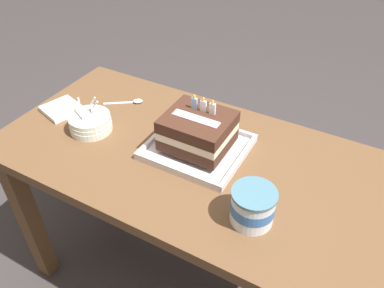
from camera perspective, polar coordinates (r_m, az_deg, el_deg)
ground_plane at (r=1.72m, az=-0.62°, el=-19.16°), size 8.00×8.00×0.00m
dining_table at (r=1.26m, az=-0.80°, el=-5.09°), size 1.21×0.62×0.69m
foil_tray at (r=1.20m, az=0.84°, el=-0.60°), size 0.29×0.27×0.02m
birthday_cake at (r=1.15m, az=0.87°, el=2.03°), size 0.20×0.17×0.15m
bowl_stack at (r=1.31m, az=-14.82°, el=3.06°), size 0.14×0.14×0.11m
ice_cream_tub at (r=0.98m, az=8.99°, el=-9.09°), size 0.11×0.11×0.10m
serving_spoon_near_tray at (r=1.43m, az=-8.64°, el=6.25°), size 0.13×0.10×0.01m
napkin_pile at (r=1.44m, az=-18.75°, el=4.94°), size 0.14×0.14×0.02m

